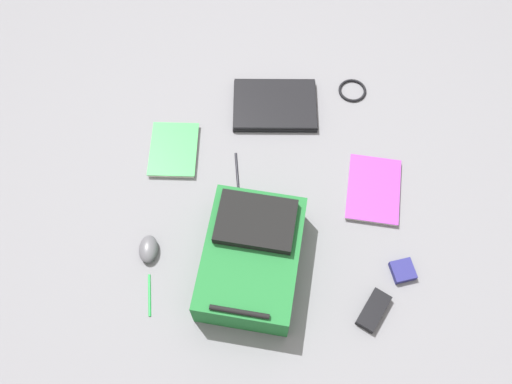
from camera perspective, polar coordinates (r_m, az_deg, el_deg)
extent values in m
plane|color=slate|center=(2.08, -0.11, 0.65)|extent=(3.59, 3.59, 0.00)
cube|color=#1E662D|center=(1.89, -0.52, -6.80)|extent=(0.37, 0.48, 0.15)
cube|color=black|center=(1.84, -0.01, -2.99)|extent=(0.28, 0.22, 0.03)
cylinder|color=black|center=(1.75, -1.70, -12.05)|extent=(0.19, 0.04, 0.02)
cube|color=black|center=(2.26, 1.92, 8.71)|extent=(0.34, 0.25, 0.02)
cube|color=black|center=(2.25, 1.94, 8.95)|extent=(0.33, 0.24, 0.01)
cube|color=silver|center=(2.11, 11.80, 0.22)|extent=(0.21, 0.28, 0.02)
cube|color=purple|center=(2.10, 11.85, 0.35)|extent=(0.22, 0.29, 0.00)
cube|color=silver|center=(2.17, -8.33, 4.22)|extent=(0.17, 0.23, 0.02)
cube|color=#2D8C3F|center=(2.16, -8.37, 4.36)|extent=(0.18, 0.24, 0.00)
ellipsoid|color=#4C4C51|center=(1.99, -10.85, -5.70)|extent=(0.07, 0.11, 0.04)
torus|color=black|center=(2.34, 9.75, 10.11)|extent=(0.11, 0.11, 0.01)
cube|color=black|center=(1.94, 11.84, -11.66)|extent=(0.13, 0.15, 0.03)
cylinder|color=#198C33|center=(1.95, -10.76, -10.21)|extent=(0.03, 0.15, 0.01)
cylinder|color=black|center=(2.11, -1.94, 2.27)|extent=(0.03, 0.15, 0.01)
cube|color=navy|center=(2.00, 14.66, -7.72)|extent=(0.09, 0.09, 0.03)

